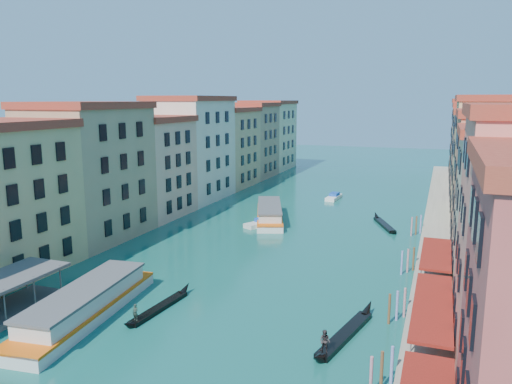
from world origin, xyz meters
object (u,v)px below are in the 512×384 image
(vaporetto_near, at_px, (86,304))
(gondola_right, at_px, (344,333))
(gondola_fore, at_px, (159,306))
(vaporetto_far, at_px, (269,213))

(vaporetto_near, distance_m, gondola_right, 24.06)
(vaporetto_near, height_order, gondola_fore, vaporetto_near)
(vaporetto_far, height_order, gondola_fore, vaporetto_far)
(vaporetto_near, distance_m, vaporetto_far, 42.95)
(vaporetto_far, bearing_deg, vaporetto_near, -114.55)
(vaporetto_near, height_order, vaporetto_far, vaporetto_near)
(vaporetto_near, relative_size, gondola_right, 1.56)
(gondola_fore, xyz_separation_m, gondola_right, (18.06, 0.52, 0.12))
(vaporetto_near, height_order, gondola_right, vaporetto_near)
(gondola_right, bearing_deg, gondola_fore, -165.85)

